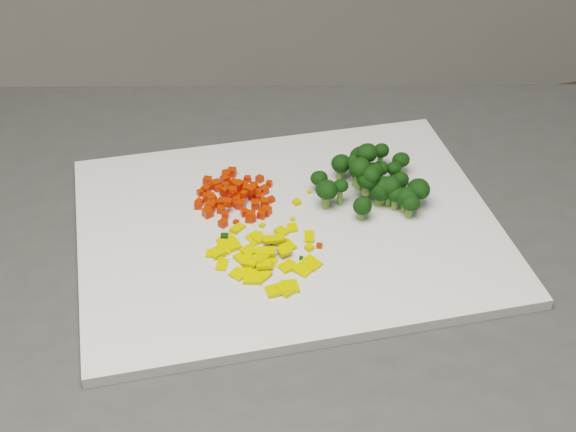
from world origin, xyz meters
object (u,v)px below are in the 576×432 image
object	(u,v)px
cutting_board	(288,228)
broccoli_pile	(372,172)
carrot_pile	(234,190)
pepper_pile	(266,251)

from	to	relation	value
cutting_board	broccoli_pile	distance (m)	0.11
carrot_pile	broccoli_pile	world-z (taller)	broccoli_pile
cutting_board	carrot_pile	distance (m)	0.07
pepper_pile	broccoli_pile	distance (m)	0.16
carrot_pile	pepper_pile	size ratio (longest dim) A/B	0.86
cutting_board	pepper_pile	distance (m)	0.06
carrot_pile	pepper_pile	distance (m)	0.10
cutting_board	pepper_pile	world-z (taller)	pepper_pile
cutting_board	carrot_pile	world-z (taller)	carrot_pile
cutting_board	carrot_pile	xyz separation A→B (m)	(-0.04, 0.06, 0.02)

